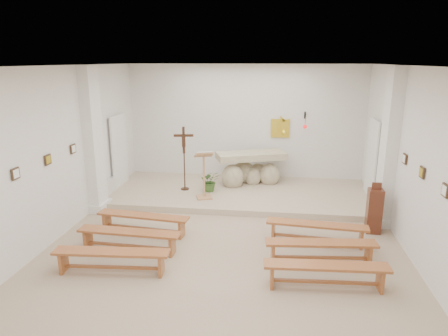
# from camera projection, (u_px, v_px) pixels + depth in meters

# --- Properties ---
(ground) EXTENTS (7.00, 10.00, 0.00)m
(ground) POSITION_uv_depth(u_px,v_px,m) (222.00, 255.00, 7.60)
(ground) COLOR tan
(ground) RESTS_ON ground
(wall_left) EXTENTS (0.02, 10.00, 3.50)m
(wall_left) POSITION_uv_depth(u_px,v_px,m) (41.00, 161.00, 7.59)
(wall_left) COLOR silver
(wall_left) RESTS_ON ground
(wall_right) EXTENTS (0.02, 10.00, 3.50)m
(wall_right) POSITION_uv_depth(u_px,v_px,m) (428.00, 174.00, 6.70)
(wall_right) COLOR silver
(wall_right) RESTS_ON ground
(wall_back) EXTENTS (7.00, 0.02, 3.50)m
(wall_back) POSITION_uv_depth(u_px,v_px,m) (245.00, 124.00, 11.92)
(wall_back) COLOR silver
(wall_back) RESTS_ON ground
(ceiling) EXTENTS (7.00, 10.00, 0.02)m
(ceiling) POSITION_uv_depth(u_px,v_px,m) (222.00, 67.00, 6.69)
(ceiling) COLOR silver
(ceiling) RESTS_ON wall_back
(sanctuary_platform) EXTENTS (6.98, 3.00, 0.15)m
(sanctuary_platform) POSITION_uv_depth(u_px,v_px,m) (240.00, 193.00, 10.93)
(sanctuary_platform) COLOR #BFAB93
(sanctuary_platform) RESTS_ON ground
(pilaster_left) EXTENTS (0.26, 0.55, 3.50)m
(pilaster_left) POSITION_uv_depth(u_px,v_px,m) (93.00, 140.00, 9.49)
(pilaster_left) COLOR white
(pilaster_left) RESTS_ON ground
(pilaster_right) EXTENTS (0.26, 0.55, 3.50)m
(pilaster_right) POSITION_uv_depth(u_px,v_px,m) (389.00, 148.00, 8.63)
(pilaster_right) COLOR white
(pilaster_right) RESTS_ON ground
(gold_wall_relief) EXTENTS (0.55, 0.04, 0.55)m
(gold_wall_relief) POSITION_uv_depth(u_px,v_px,m) (280.00, 128.00, 11.78)
(gold_wall_relief) COLOR yellow
(gold_wall_relief) RESTS_ON wall_back
(sanctuary_lamp) EXTENTS (0.11, 0.36, 0.44)m
(sanctuary_lamp) POSITION_uv_depth(u_px,v_px,m) (305.00, 125.00, 11.41)
(sanctuary_lamp) COLOR black
(sanctuary_lamp) RESTS_ON wall_back
(station_frame_left_front) EXTENTS (0.03, 0.20, 0.20)m
(station_frame_left_front) POSITION_uv_depth(u_px,v_px,m) (15.00, 174.00, 6.83)
(station_frame_left_front) COLOR #392719
(station_frame_left_front) RESTS_ON wall_left
(station_frame_left_mid) EXTENTS (0.03, 0.20, 0.20)m
(station_frame_left_mid) POSITION_uv_depth(u_px,v_px,m) (48.00, 160.00, 7.79)
(station_frame_left_mid) COLOR #392719
(station_frame_left_mid) RESTS_ON wall_left
(station_frame_left_rear) EXTENTS (0.03, 0.20, 0.20)m
(station_frame_left_rear) POSITION_uv_depth(u_px,v_px,m) (73.00, 149.00, 8.74)
(station_frame_left_rear) COLOR #392719
(station_frame_left_rear) RESTS_ON wall_left
(station_frame_right_front) EXTENTS (0.03, 0.20, 0.20)m
(station_frame_right_front) POSITION_uv_depth(u_px,v_px,m) (445.00, 190.00, 5.95)
(station_frame_right_front) COLOR #392719
(station_frame_right_front) RESTS_ON wall_right
(station_frame_right_mid) EXTENTS (0.03, 0.20, 0.20)m
(station_frame_right_mid) POSITION_uv_depth(u_px,v_px,m) (422.00, 172.00, 6.90)
(station_frame_right_mid) COLOR #392719
(station_frame_right_mid) RESTS_ON wall_right
(station_frame_right_rear) EXTENTS (0.03, 0.20, 0.20)m
(station_frame_right_rear) POSITION_uv_depth(u_px,v_px,m) (405.00, 159.00, 7.86)
(station_frame_right_rear) COLOR #392719
(station_frame_right_rear) RESTS_ON wall_right
(radiator_left) EXTENTS (0.10, 0.85, 0.52)m
(radiator_left) POSITION_uv_depth(u_px,v_px,m) (108.00, 190.00, 10.55)
(radiator_left) COLOR silver
(radiator_left) RESTS_ON ground
(radiator_right) EXTENTS (0.10, 0.85, 0.52)m
(radiator_right) POSITION_uv_depth(u_px,v_px,m) (377.00, 202.00, 9.68)
(radiator_right) COLOR silver
(radiator_right) RESTS_ON ground
(altar) EXTENTS (2.09, 1.39, 1.00)m
(altar) POSITION_uv_depth(u_px,v_px,m) (250.00, 170.00, 11.46)
(altar) COLOR beige
(altar) RESTS_ON sanctuary_platform
(lectern) EXTENTS (0.54, 0.50, 1.27)m
(lectern) POSITION_uv_depth(u_px,v_px,m) (204.00, 175.00, 10.15)
(lectern) COLOR tan
(lectern) RESTS_ON sanctuary_platform
(crucifix_stand) EXTENTS (0.53, 0.23, 1.74)m
(crucifix_stand) POSITION_uv_depth(u_px,v_px,m) (184.00, 154.00, 10.75)
(crucifix_stand) COLOR #341F10
(crucifix_stand) RESTS_ON sanctuary_platform
(potted_plant) EXTENTS (0.62, 0.57, 0.57)m
(potted_plant) POSITION_uv_depth(u_px,v_px,m) (210.00, 181.00, 10.80)
(potted_plant) COLOR #365C25
(potted_plant) RESTS_ON sanctuary_platform
(donation_pedestal) EXTENTS (0.31, 0.31, 1.12)m
(donation_pedestal) POSITION_uv_depth(u_px,v_px,m) (374.00, 211.00, 8.52)
(donation_pedestal) COLOR #4E2916
(donation_pedestal) RESTS_ON ground
(bench_left_front) EXTENTS (2.03, 0.54, 0.42)m
(bench_left_front) POSITION_uv_depth(u_px,v_px,m) (143.00, 219.00, 8.50)
(bench_left_front) COLOR #A66130
(bench_left_front) RESTS_ON ground
(bench_right_front) EXTENTS (2.03, 0.50, 0.42)m
(bench_right_front) POSITION_uv_depth(u_px,v_px,m) (317.00, 228.00, 8.04)
(bench_right_front) COLOR #A66130
(bench_right_front) RESTS_ON ground
(bench_left_second) EXTENTS (2.02, 0.41, 0.42)m
(bench_left_second) POSITION_uv_depth(u_px,v_px,m) (129.00, 236.00, 7.70)
(bench_left_second) COLOR #A66130
(bench_left_second) RESTS_ON ground
(bench_right_second) EXTENTS (2.03, 0.51, 0.42)m
(bench_right_second) POSITION_uv_depth(u_px,v_px,m) (321.00, 247.00, 7.24)
(bench_right_second) COLOR #A66130
(bench_right_second) RESTS_ON ground
(bench_left_third) EXTENTS (2.02, 0.46, 0.42)m
(bench_left_third) POSITION_uv_depth(u_px,v_px,m) (112.00, 256.00, 6.90)
(bench_left_third) COLOR #A66130
(bench_left_third) RESTS_ON ground
(bench_right_third) EXTENTS (2.02, 0.43, 0.42)m
(bench_right_third) POSITION_uv_depth(u_px,v_px,m) (326.00, 270.00, 6.44)
(bench_right_third) COLOR #A66130
(bench_right_third) RESTS_ON ground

